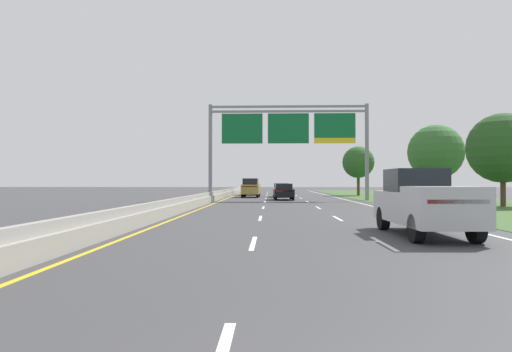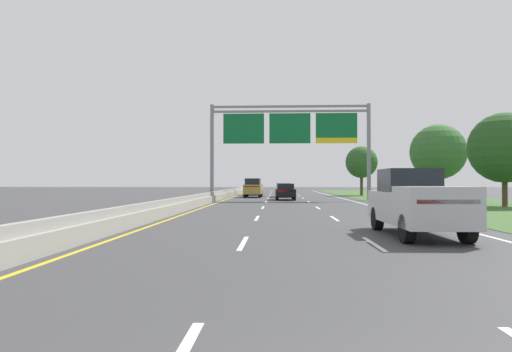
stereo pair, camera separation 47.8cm
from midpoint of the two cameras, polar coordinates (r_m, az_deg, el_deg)
name	(u,v)px [view 1 (the left image)]	position (r m, az deg, el deg)	size (l,w,h in m)	color
ground_plane	(287,203)	(37.79, 3.52, -3.36)	(220.00, 220.00, 0.00)	#3D3D3F
lane_striping	(287,203)	(37.33, 3.54, -3.39)	(11.96, 106.00, 0.01)	white
grass_verge_right	(460,203)	(40.66, 23.60, -3.10)	(14.00, 110.00, 0.02)	#3D602D
median_barrier_concrete	(207,199)	(38.15, -6.45, -2.80)	(0.60, 110.00, 0.85)	#99968E
overhead_sign_gantry	(288,132)	(43.60, 3.69, 5.43)	(15.06, 0.42, 9.05)	gray
pickup_truck_silver	(423,203)	(16.03, 19.13, -3.12)	(2.08, 5.43, 2.20)	#B2B5BA
car_blue_left_lane_suv	(251,187)	(60.60, -0.79, -1.32)	(1.99, 4.74, 2.11)	navy
car_black_centre_lane_sedan	(284,191)	(44.61, 3.11, -1.90)	(1.93, 4.44, 1.57)	black
car_white_centre_lane_sedan	(281,190)	(52.72, 2.84, -1.72)	(1.84, 4.41, 1.57)	silver
car_gold_left_lane_suv	(251,187)	(51.85, -0.90, -1.43)	(2.00, 4.74, 2.11)	#A38438
roadside_tree_mid	(503,148)	(36.80, 27.83, 3.07)	(4.91, 4.91, 6.59)	#4C3823
roadside_tree_far	(436,152)	(45.66, 21.02, 2.76)	(5.05, 5.05, 7.01)	#4C3823
roadside_tree_distant	(358,162)	(59.92, 12.28, 1.67)	(4.01, 4.01, 6.23)	#4C3823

